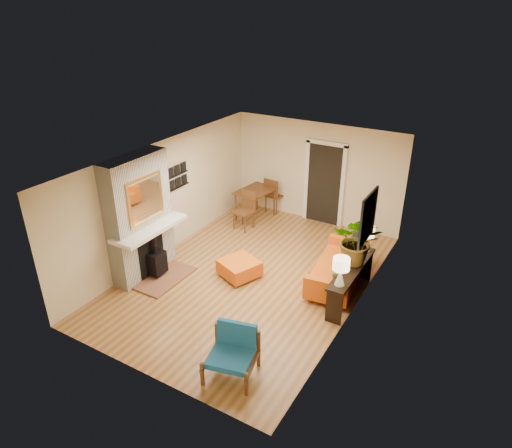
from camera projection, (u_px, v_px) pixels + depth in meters
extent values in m
plane|color=#B57D45|center=(251.00, 276.00, 9.67)|extent=(6.50, 6.50, 0.00)
plane|color=white|center=(251.00, 159.00, 8.51)|extent=(6.50, 6.50, 0.00)
plane|color=beige|center=(316.00, 173.00, 11.60)|extent=(4.50, 0.00, 4.50)
plane|color=beige|center=(135.00, 306.00, 6.57)|extent=(4.50, 0.00, 4.50)
plane|color=beige|center=(164.00, 199.00, 10.11)|extent=(0.00, 6.50, 6.50)
plane|color=beige|center=(360.00, 249.00, 8.07)|extent=(0.00, 6.50, 6.50)
cube|color=black|center=(324.00, 184.00, 11.58)|extent=(0.88, 0.06, 2.10)
cube|color=white|center=(307.00, 181.00, 11.79)|extent=(0.10, 0.08, 2.18)
cube|color=white|center=(343.00, 188.00, 11.35)|extent=(0.10, 0.08, 2.18)
cube|color=white|center=(327.00, 143.00, 11.09)|extent=(1.08, 0.08, 0.10)
cube|color=black|center=(368.00, 217.00, 8.20)|extent=(0.04, 0.85, 0.95)
cube|color=slate|center=(367.00, 217.00, 8.21)|extent=(0.01, 0.70, 0.80)
cube|color=black|center=(175.00, 189.00, 10.31)|extent=(0.06, 0.95, 0.02)
cube|color=black|center=(174.00, 176.00, 10.17)|extent=(0.06, 0.95, 0.02)
cube|color=white|center=(136.00, 192.00, 8.99)|extent=(0.42, 1.50, 1.48)
cube|color=white|center=(143.00, 249.00, 9.57)|extent=(0.42, 1.50, 1.12)
cube|color=white|center=(150.00, 228.00, 9.21)|extent=(0.60, 1.68, 0.08)
cube|color=black|center=(152.00, 256.00, 9.52)|extent=(0.03, 0.72, 0.78)
cube|color=brown|center=(164.00, 278.00, 9.58)|extent=(0.75, 1.30, 0.04)
cube|color=black|center=(156.00, 262.00, 9.51)|extent=(0.30, 0.36, 0.48)
cylinder|color=black|center=(154.00, 244.00, 9.32)|extent=(0.10, 0.10, 0.40)
cube|color=gold|center=(145.00, 199.00, 8.94)|extent=(0.04, 0.95, 0.95)
cube|color=silver|center=(146.00, 200.00, 8.93)|extent=(0.01, 0.82, 0.82)
cylinder|color=silver|center=(308.00, 298.00, 8.86)|extent=(0.04, 0.04, 0.09)
cylinder|color=silver|center=(342.00, 307.00, 8.63)|extent=(0.04, 0.04, 0.09)
cylinder|color=silver|center=(332.00, 256.00, 10.32)|extent=(0.04, 0.04, 0.09)
cylinder|color=silver|center=(361.00, 262.00, 10.08)|extent=(0.04, 0.04, 0.09)
cube|color=orange|center=(337.00, 271.00, 9.39)|extent=(1.09, 2.08, 0.28)
cube|color=orange|center=(355.00, 262.00, 9.14)|extent=(0.43, 2.00, 0.33)
cube|color=orange|center=(326.00, 285.00, 8.53)|extent=(0.87, 0.27, 0.19)
cube|color=orange|center=(348.00, 242.00, 10.03)|extent=(0.87, 0.27, 0.19)
cube|color=#465A26|center=(339.00, 278.00, 8.54)|extent=(0.24, 0.40, 0.39)
cube|color=black|center=(344.00, 268.00, 8.85)|extent=(0.24, 0.40, 0.39)
cube|color=#989994|center=(348.00, 259.00, 9.16)|extent=(0.24, 0.40, 0.39)
cube|color=maroon|center=(352.00, 251.00, 9.44)|extent=(0.24, 0.40, 0.39)
cube|color=black|center=(356.00, 243.00, 9.75)|extent=(0.24, 0.40, 0.39)
cylinder|color=silver|center=(220.00, 274.00, 9.70)|extent=(0.04, 0.04, 0.06)
cylinder|color=silver|center=(236.00, 286.00, 9.29)|extent=(0.04, 0.04, 0.06)
cylinder|color=silver|center=(242.00, 265.00, 10.03)|extent=(0.04, 0.04, 0.06)
cylinder|color=silver|center=(259.00, 276.00, 9.61)|extent=(0.04, 0.04, 0.06)
cube|color=orange|center=(239.00, 268.00, 9.58)|extent=(0.93, 0.93, 0.31)
cube|color=brown|center=(210.00, 356.00, 7.10)|extent=(0.22, 0.72, 0.05)
cube|color=brown|center=(202.00, 374.00, 6.86)|extent=(0.06, 0.06, 0.43)
cube|color=brown|center=(217.00, 340.00, 7.35)|extent=(0.06, 0.06, 0.68)
cube|color=brown|center=(253.00, 365.00, 6.92)|extent=(0.22, 0.72, 0.05)
cube|color=brown|center=(246.00, 384.00, 6.67)|extent=(0.06, 0.06, 0.43)
cube|color=brown|center=(259.00, 349.00, 7.17)|extent=(0.06, 0.06, 0.68)
cube|color=#1D6FAE|center=(231.00, 357.00, 6.98)|extent=(0.76, 0.74, 0.10)
cube|color=#1D6FAE|center=(237.00, 333.00, 7.13)|extent=(0.66, 0.31, 0.40)
cube|color=brown|center=(255.00, 191.00, 11.90)|extent=(0.86, 1.14, 0.04)
cylinder|color=brown|center=(236.00, 208.00, 11.92)|extent=(0.05, 0.05, 0.76)
cylinder|color=brown|center=(254.00, 213.00, 11.59)|extent=(0.05, 0.05, 0.76)
cylinder|color=brown|center=(257.00, 197.00, 12.56)|extent=(0.05, 0.05, 0.76)
cylinder|color=brown|center=(274.00, 202.00, 12.24)|extent=(0.05, 0.05, 0.76)
cube|color=brown|center=(244.00, 212.00, 11.46)|extent=(0.49, 0.49, 0.04)
cube|color=brown|center=(249.00, 199.00, 11.49)|extent=(0.44, 0.10, 0.48)
cylinder|color=brown|center=(234.00, 221.00, 11.54)|extent=(0.04, 0.04, 0.46)
cylinder|color=brown|center=(245.00, 225.00, 11.34)|extent=(0.04, 0.04, 0.46)
cylinder|color=brown|center=(243.00, 216.00, 11.79)|extent=(0.04, 0.04, 0.46)
cylinder|color=brown|center=(254.00, 220.00, 11.60)|extent=(0.04, 0.04, 0.46)
cube|color=brown|center=(275.00, 195.00, 12.43)|extent=(0.49, 0.49, 0.04)
cube|color=brown|center=(271.00, 188.00, 12.17)|extent=(0.44, 0.10, 0.48)
cylinder|color=brown|center=(266.00, 204.00, 12.51)|extent=(0.04, 0.04, 0.46)
cylinder|color=brown|center=(277.00, 207.00, 12.32)|extent=(0.04, 0.04, 0.46)
cylinder|color=brown|center=(273.00, 200.00, 12.77)|extent=(0.04, 0.04, 0.46)
cylinder|color=brown|center=(284.00, 203.00, 12.57)|extent=(0.04, 0.04, 0.46)
cube|color=black|center=(352.00, 268.00, 8.63)|extent=(0.34, 1.85, 0.05)
cube|color=black|center=(334.00, 307.00, 8.13)|extent=(0.30, 0.04, 0.68)
cube|color=black|center=(364.00, 264.00, 9.44)|extent=(0.30, 0.04, 0.68)
cone|color=white|center=(340.00, 277.00, 8.03)|extent=(0.18, 0.18, 0.30)
cylinder|color=white|center=(341.00, 269.00, 7.95)|extent=(0.03, 0.03, 0.06)
cylinder|color=#FFEABF|center=(341.00, 264.00, 7.90)|extent=(0.30, 0.30, 0.22)
cone|color=white|center=(366.00, 244.00, 9.12)|extent=(0.18, 0.18, 0.30)
cylinder|color=white|center=(367.00, 236.00, 9.04)|extent=(0.03, 0.03, 0.06)
cylinder|color=#FFEABF|center=(367.00, 232.00, 9.00)|extent=(0.30, 0.30, 0.22)
imported|color=#1E5919|center=(358.00, 240.00, 8.55)|extent=(1.01, 0.92, 0.98)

